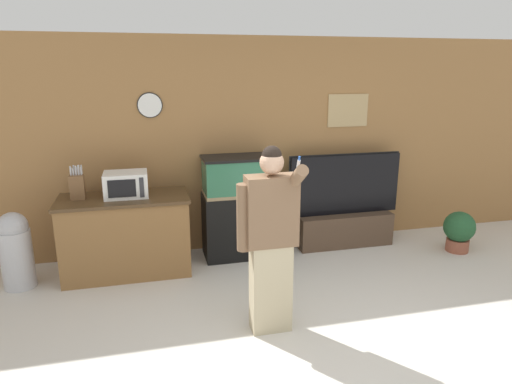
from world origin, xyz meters
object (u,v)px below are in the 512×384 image
Objects in this scene: microwave at (126,184)px; potted_plant at (459,230)px; aquarium_on_stand at (239,207)px; person_standing at (270,238)px; counter_island at (126,235)px; trash_bin at (16,249)px; tv_on_stand at (343,218)px; knife_block at (77,186)px.

microwave is 4.05m from potted_plant.
aquarium_on_stand is 1.70m from person_standing.
trash_bin is at bearing -175.30° from counter_island.
tv_on_stand is 1.82× the size of trash_bin.
knife_block reaches higher than microwave.
aquarium_on_stand is 0.76× the size of person_standing.
aquarium_on_stand is 1.42m from tv_on_stand.
microwave reaches higher than trash_bin.
person_standing reaches higher than knife_block.
potted_plant is (2.69, -0.54, -0.34)m from aquarium_on_stand.
person_standing is (1.19, -1.52, -0.16)m from microwave.
microwave is at bearing 28.44° from counter_island.
microwave reaches higher than counter_island.
person_standing is 2.76m from trash_bin.
knife_block reaches higher than trash_bin.
potted_plant is (4.46, -0.39, -0.74)m from knife_block.
potted_plant is (3.96, -0.38, -0.74)m from microwave.
trash_bin is (-2.33, 1.41, -0.43)m from person_standing.
trash_bin is at bearing -173.54° from aquarium_on_stand.
person_standing is at bearing -31.10° from trash_bin.
trash_bin is (-5.10, 0.26, 0.14)m from potted_plant.
potted_plant is (4.00, -0.35, -0.16)m from counter_island.
person_standing is at bearing -42.26° from knife_block.
aquarium_on_stand is (1.27, 0.16, -0.40)m from microwave.
potted_plant is at bearing -23.81° from tv_on_stand.
person_standing is 2.00× the size of trash_bin.
tv_on_stand is at bearing 49.47° from person_standing.
tv_on_stand is at bearing 4.67° from trash_bin.
counter_island is 2.71× the size of potted_plant.
microwave is 0.37× the size of aquarium_on_stand.
aquarium_on_stand is 1.51× the size of trash_bin.
knife_block is at bearing 11.28° from trash_bin.
person_standing is at bearing -92.71° from aquarium_on_stand.
counter_island is 0.57m from microwave.
potted_plant is at bearing -5.02° from knife_block.
counter_island is 0.85× the size of person_standing.
tv_on_stand is 2.90× the size of potted_plant.
knife_block is at bearing 137.74° from person_standing.
knife_block is 3.23m from tv_on_stand.
knife_block reaches higher than potted_plant.
aquarium_on_stand is 2.41× the size of potted_plant.
tv_on_stand is at bearing 3.30° from knife_block.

